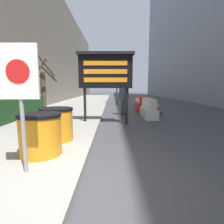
{
  "coord_description": "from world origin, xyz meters",
  "views": [
    {
      "loc": [
        0.49,
        -2.53,
        1.43
      ],
      "look_at": [
        0.51,
        3.49,
        0.58
      ],
      "focal_mm": 28.0,
      "sensor_mm": 36.0,
      "label": 1
    }
  ],
  "objects_px": {
    "jersey_barrier_white": "(148,109)",
    "traffic_cone_near": "(157,107)",
    "barrel_drum_middle": "(56,124)",
    "barrel_drum_foreground": "(40,134)",
    "traffic_light_near_curb": "(116,67)",
    "message_board": "(105,71)",
    "pedestrian_worker": "(123,97)",
    "jersey_barrier_red_striped": "(140,105)",
    "warning_sign": "(18,84)"
  },
  "relations": [
    {
      "from": "barrel_drum_middle",
      "to": "traffic_light_near_curb",
      "type": "bearing_deg",
      "value": 80.19
    },
    {
      "from": "traffic_light_near_curb",
      "to": "jersey_barrier_white",
      "type": "bearing_deg",
      "value": -77.77
    },
    {
      "from": "warning_sign",
      "to": "jersey_barrier_white",
      "type": "bearing_deg",
      "value": 61.76
    },
    {
      "from": "barrel_drum_middle",
      "to": "message_board",
      "type": "relative_size",
      "value": 0.3
    },
    {
      "from": "message_board",
      "to": "pedestrian_worker",
      "type": "bearing_deg",
      "value": 69.61
    },
    {
      "from": "jersey_barrier_red_striped",
      "to": "traffic_light_near_curb",
      "type": "height_order",
      "value": "traffic_light_near_curb"
    },
    {
      "from": "traffic_cone_near",
      "to": "message_board",
      "type": "bearing_deg",
      "value": -133.75
    },
    {
      "from": "message_board",
      "to": "traffic_cone_near",
      "type": "bearing_deg",
      "value": 46.25
    },
    {
      "from": "warning_sign",
      "to": "pedestrian_worker",
      "type": "relative_size",
      "value": 1.2
    },
    {
      "from": "jersey_barrier_white",
      "to": "traffic_cone_near",
      "type": "bearing_deg",
      "value": 59.08
    },
    {
      "from": "barrel_drum_middle",
      "to": "message_board",
      "type": "bearing_deg",
      "value": 65.46
    },
    {
      "from": "jersey_barrier_white",
      "to": "traffic_cone_near",
      "type": "height_order",
      "value": "jersey_barrier_white"
    },
    {
      "from": "warning_sign",
      "to": "message_board",
      "type": "distance_m",
      "value": 4.34
    },
    {
      "from": "message_board",
      "to": "pedestrian_worker",
      "type": "relative_size",
      "value": 1.69
    },
    {
      "from": "warning_sign",
      "to": "jersey_barrier_red_striped",
      "type": "distance_m",
      "value": 8.75
    },
    {
      "from": "jersey_barrier_white",
      "to": "traffic_cone_near",
      "type": "distance_m",
      "value": 1.52
    },
    {
      "from": "warning_sign",
      "to": "traffic_light_near_curb",
      "type": "height_order",
      "value": "traffic_light_near_curb"
    },
    {
      "from": "jersey_barrier_white",
      "to": "jersey_barrier_red_striped",
      "type": "bearing_deg",
      "value": 90.0
    },
    {
      "from": "message_board",
      "to": "traffic_cone_near",
      "type": "distance_m",
      "value": 4.34
    },
    {
      "from": "barrel_drum_foreground",
      "to": "barrel_drum_middle",
      "type": "relative_size",
      "value": 1.0
    },
    {
      "from": "barrel_drum_middle",
      "to": "pedestrian_worker",
      "type": "bearing_deg",
      "value": 67.42
    },
    {
      "from": "barrel_drum_foreground",
      "to": "warning_sign",
      "type": "relative_size",
      "value": 0.42
    },
    {
      "from": "barrel_drum_middle",
      "to": "message_board",
      "type": "xyz_separation_m",
      "value": [
        1.13,
        2.48,
        1.5
      ]
    },
    {
      "from": "message_board",
      "to": "jersey_barrier_white",
      "type": "relative_size",
      "value": 1.44
    },
    {
      "from": "pedestrian_worker",
      "to": "barrel_drum_foreground",
      "type": "bearing_deg",
      "value": 96.87
    },
    {
      "from": "barrel_drum_middle",
      "to": "jersey_barrier_white",
      "type": "relative_size",
      "value": 0.43
    },
    {
      "from": "message_board",
      "to": "traffic_cone_near",
      "type": "xyz_separation_m",
      "value": [
        2.77,
        2.9,
        -1.65
      ]
    },
    {
      "from": "warning_sign",
      "to": "traffic_cone_near",
      "type": "bearing_deg",
      "value": 61.25
    },
    {
      "from": "barrel_drum_middle",
      "to": "warning_sign",
      "type": "xyz_separation_m",
      "value": [
        0.03,
        -1.69,
        0.95
      ]
    },
    {
      "from": "jersey_barrier_white",
      "to": "traffic_light_near_curb",
      "type": "xyz_separation_m",
      "value": [
        -1.35,
        6.21,
        2.65
      ]
    },
    {
      "from": "jersey_barrier_red_striped",
      "to": "pedestrian_worker",
      "type": "relative_size",
      "value": 1.12
    },
    {
      "from": "jersey_barrier_white",
      "to": "traffic_cone_near",
      "type": "xyz_separation_m",
      "value": [
        0.78,
        1.31,
        -0.02
      ]
    },
    {
      "from": "barrel_drum_foreground",
      "to": "jersey_barrier_red_striped",
      "type": "relative_size",
      "value": 0.45
    },
    {
      "from": "message_board",
      "to": "jersey_barrier_white",
      "type": "bearing_deg",
      "value": 38.64
    },
    {
      "from": "barrel_drum_middle",
      "to": "traffic_cone_near",
      "type": "height_order",
      "value": "barrel_drum_middle"
    },
    {
      "from": "jersey_barrier_red_striped",
      "to": "traffic_cone_near",
      "type": "distance_m",
      "value": 1.31
    },
    {
      "from": "warning_sign",
      "to": "jersey_barrier_white",
      "type": "relative_size",
      "value": 1.02
    },
    {
      "from": "barrel_drum_middle",
      "to": "traffic_cone_near",
      "type": "bearing_deg",
      "value": 54.0
    },
    {
      "from": "traffic_light_near_curb",
      "to": "message_board",
      "type": "bearing_deg",
      "value": -94.73
    },
    {
      "from": "traffic_light_near_curb",
      "to": "barrel_drum_foreground",
      "type": "bearing_deg",
      "value": -99.09
    },
    {
      "from": "jersey_barrier_white",
      "to": "pedestrian_worker",
      "type": "relative_size",
      "value": 1.17
    },
    {
      "from": "barrel_drum_foreground",
      "to": "message_board",
      "type": "bearing_deg",
      "value": 71.42
    },
    {
      "from": "barrel_drum_foreground",
      "to": "message_board",
      "type": "distance_m",
      "value": 3.91
    },
    {
      "from": "traffic_light_near_curb",
      "to": "barrel_drum_middle",
      "type": "bearing_deg",
      "value": -99.81
    },
    {
      "from": "barrel_drum_foreground",
      "to": "warning_sign",
      "type": "height_order",
      "value": "warning_sign"
    },
    {
      "from": "warning_sign",
      "to": "traffic_cone_near",
      "type": "relative_size",
      "value": 2.5
    },
    {
      "from": "barrel_drum_middle",
      "to": "warning_sign",
      "type": "relative_size",
      "value": 0.42
    },
    {
      "from": "barrel_drum_middle",
      "to": "barrel_drum_foreground",
      "type": "bearing_deg",
      "value": -91.16
    },
    {
      "from": "warning_sign",
      "to": "pedestrian_worker",
      "type": "height_order",
      "value": "warning_sign"
    },
    {
      "from": "jersey_barrier_red_striped",
      "to": "pedestrian_worker",
      "type": "height_order",
      "value": "pedestrian_worker"
    }
  ]
}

